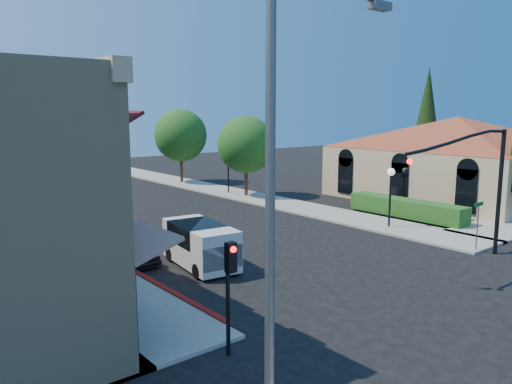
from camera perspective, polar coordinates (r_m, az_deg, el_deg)
ground at (r=19.52m, az=19.42°, el=-11.82°), size 120.00×120.00×0.00m
sidewalk_right at (r=44.27m, az=-5.20°, el=0.40°), size 3.50×50.00×0.12m
curb_red_strip at (r=20.55m, az=-11.58°, el=-10.39°), size 0.25×10.00×0.06m
mission_building at (r=43.20m, az=21.89°, el=4.48°), size 30.12×30.12×6.40m
hedge at (r=33.68m, az=16.74°, el=-2.87°), size 1.40×8.00×1.10m
conifer_far at (r=51.56m, az=18.96°, el=8.22°), size 3.20×3.20×11.00m
street_tree_a at (r=39.83m, az=-1.16°, el=5.43°), size 4.56×4.56×6.48m
street_tree_b at (r=48.05m, az=-8.60°, el=6.40°), size 4.94×4.94×7.02m
signal_mast_arm at (r=24.31m, az=24.13°, el=1.93°), size 8.01×0.39×6.00m
secondary_signal at (r=13.93m, az=-3.03°, el=-9.71°), size 0.28×0.42×3.32m
cobra_streetlight at (r=9.93m, az=3.16°, el=0.13°), size 3.60×0.25×9.31m
street_name_sign at (r=26.44m, az=24.03°, el=-2.78°), size 0.80×0.06×2.50m
lamppost_left_near at (r=19.15m, az=-16.08°, el=-3.50°), size 0.44×0.44×3.57m
lamppost_left_far at (r=32.32m, az=-26.01°, el=1.01°), size 0.44×0.44×3.57m
lamppost_right_near at (r=30.05m, az=15.14°, el=1.07°), size 0.44×0.44×3.57m
lamppost_right_far at (r=41.36m, az=-3.20°, el=3.53°), size 0.44×0.44×3.57m
white_van at (r=22.24m, az=-6.32°, el=-5.76°), size 2.42×4.51×1.91m
parked_car_a at (r=23.43m, az=-13.81°, el=-6.60°), size 1.39×3.27×1.10m
parked_car_b at (r=30.45m, az=-20.19°, el=-3.12°), size 1.79×3.91×1.24m
parked_car_c at (r=36.25m, az=-22.39°, el=-1.32°), size 1.90×4.40×1.26m
parked_car_d at (r=38.96m, az=-23.55°, el=-0.73°), size 2.37×4.58×1.23m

